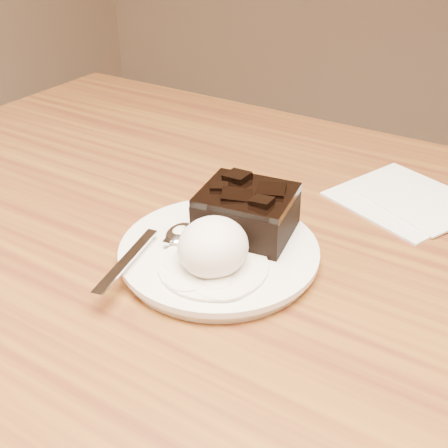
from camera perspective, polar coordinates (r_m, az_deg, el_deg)
The scene contains 9 objects.
plate at distance 0.57m, azimuth -0.53°, elevation -3.11°, with size 0.21×0.21×0.02m, color white.
brownie at distance 0.58m, azimuth 2.40°, elevation 0.98°, with size 0.10×0.08×0.04m, color black.
ice_cream_scoop at distance 0.53m, azimuth -1.15°, elevation -2.41°, with size 0.07×0.07×0.06m, color silver.
melt_puddle at distance 0.54m, azimuth -1.12°, elevation -4.43°, with size 0.11×0.11×0.00m, color white.
spoon at distance 0.58m, azimuth -4.57°, elevation -1.12°, with size 0.03×0.17×0.01m, color silver, non-canonical shape.
napkin at distance 0.72m, azimuth 18.28°, elevation 2.57°, with size 0.15×0.15×0.01m, color white.
crumb_a at distance 0.57m, azimuth -0.99°, elevation -2.08°, with size 0.01×0.01×0.00m, color black.
crumb_b at distance 0.52m, azimuth 1.41°, elevation -6.28°, with size 0.01×0.01×0.00m, color black.
crumb_c at distance 0.54m, azimuth 3.37°, elevation -4.12°, with size 0.01×0.00×0.00m, color black.
Camera 1 is at (0.24, -0.43, 1.09)m, focal length 43.71 mm.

